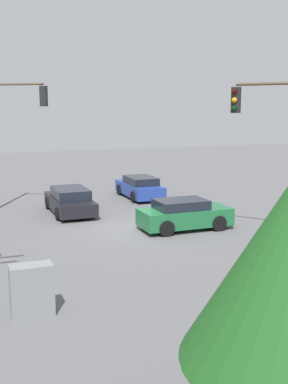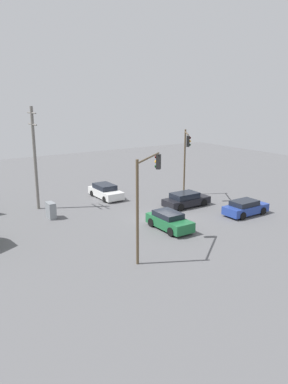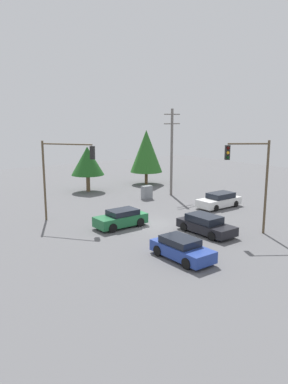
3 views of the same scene
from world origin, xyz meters
name	(u,v)px [view 3 (image 3 of 3)]	position (x,y,z in m)	size (l,w,h in m)	color
ground_plane	(150,225)	(0.00, 0.00, 0.00)	(80.00, 80.00, 0.00)	#5B5B5E
sedan_green	(121,218)	(-2.13, 0.97, 0.69)	(4.20, 1.93, 1.40)	#1E6638
sedan_dark	(206,225)	(2.04, -4.26, 0.67)	(2.02, 4.63, 1.38)	black
sedan_blue	(182,249)	(-2.95, -6.98, 0.66)	(1.92, 4.24, 1.35)	#233D93
sedan_white	(219,200)	(9.14, 0.70, 0.68)	(4.58, 2.01, 1.42)	silver
traffic_signal_main	(63,167)	(-5.02, 5.14, 4.64)	(3.01, 3.81, 6.73)	brown
traffic_signal_cross	(252,172)	(4.59, -6.25, 4.71)	(2.78, 2.02, 6.99)	brown
utility_pole_tall	(172,150)	(9.18, 7.85, 5.03)	(2.20, 0.28, 9.49)	slate
electrical_cabinet	(147,192)	(5.76, 7.85, 0.71)	(1.14, 0.60, 1.43)	gray
tree_corner	(88,161)	(2.78, 15.28, 3.59)	(3.82, 3.82, 5.26)	brown
tree_far	(146,151)	(11.21, 15.07, 4.28)	(4.13, 4.13, 6.97)	brown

